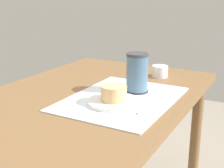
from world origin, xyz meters
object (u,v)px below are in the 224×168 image
object	(u,v)px
pastry	(114,93)
sugar_bowl	(160,71)
dining_table	(86,117)
coffee_mug	(137,72)
pastry_plate	(114,102)

from	to	relation	value
pastry	sugar_bowl	distance (m)	0.41
sugar_bowl	pastry	bearing A→B (deg)	178.57
dining_table	coffee_mug	xyz separation A→B (m)	(0.12, -0.15, 0.17)
dining_table	pastry	world-z (taller)	pastry
pastry_plate	pastry	size ratio (longest dim) A/B	2.02
pastry_plate	pastry	distance (m)	0.03
coffee_mug	sugar_bowl	world-z (taller)	coffee_mug
pastry_plate	sugar_bowl	xyz separation A→B (m)	(0.40, -0.01, 0.02)
dining_table	pastry	size ratio (longest dim) A/B	12.59
pastry_plate	dining_table	bearing A→B (deg)	73.24
pastry	coffee_mug	size ratio (longest dim) A/B	0.62
pastry	coffee_mug	distance (m)	0.16
sugar_bowl	dining_table	bearing A→B (deg)	157.55
dining_table	pastry_plate	distance (m)	0.18
pastry_plate	sugar_bowl	size ratio (longest dim) A/B	2.50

